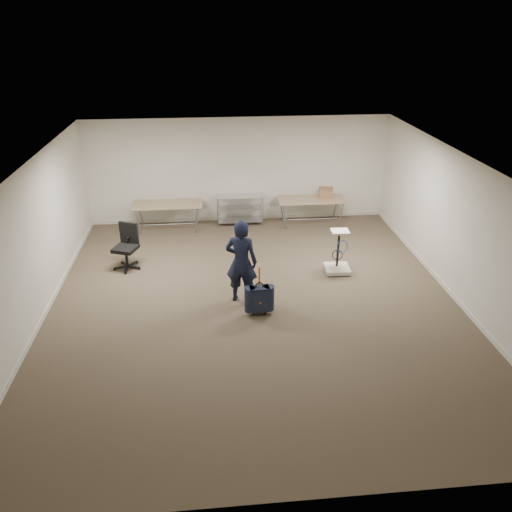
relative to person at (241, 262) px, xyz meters
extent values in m
plane|color=#4C3F2E|center=(0.24, -0.13, -0.86)|extent=(9.00, 9.00, 0.00)
plane|color=beige|center=(0.24, 4.37, 0.54)|extent=(8.00, 0.00, 8.00)
plane|color=beige|center=(0.24, -4.63, 0.54)|extent=(8.00, 0.00, 8.00)
plane|color=beige|center=(-3.76, -0.13, 0.54)|extent=(0.00, 9.00, 9.00)
plane|color=beige|center=(4.24, -0.13, 0.54)|extent=(0.00, 9.00, 9.00)
plane|color=silver|center=(0.24, -0.13, 1.94)|extent=(8.00, 8.00, 0.00)
cube|color=beige|center=(0.24, 4.36, -0.81)|extent=(8.00, 0.02, 0.10)
cube|color=beige|center=(-3.75, -0.13, -0.81)|extent=(0.02, 9.00, 0.10)
cube|color=beige|center=(4.23, -0.13, -0.81)|extent=(0.02, 9.00, 0.10)
cube|color=tan|center=(-1.66, 3.82, -0.14)|extent=(1.80, 0.75, 0.03)
cylinder|color=gray|center=(-1.66, 3.82, -0.71)|extent=(1.50, 0.02, 0.02)
cylinder|color=gray|center=(-2.41, 3.52, -0.51)|extent=(0.13, 0.04, 0.69)
cylinder|color=gray|center=(-0.91, 3.52, -0.51)|extent=(0.13, 0.04, 0.69)
cylinder|color=gray|center=(-2.41, 4.12, -0.51)|extent=(0.13, 0.04, 0.69)
cylinder|color=gray|center=(-0.91, 4.12, -0.51)|extent=(0.13, 0.04, 0.69)
cube|color=tan|center=(2.14, 3.82, -0.14)|extent=(1.80, 0.75, 0.03)
cylinder|color=gray|center=(2.14, 3.82, -0.71)|extent=(1.50, 0.02, 0.02)
cylinder|color=gray|center=(1.39, 3.52, -0.51)|extent=(0.13, 0.04, 0.69)
cylinder|color=gray|center=(2.89, 3.52, -0.51)|extent=(0.13, 0.04, 0.69)
cylinder|color=gray|center=(1.39, 4.12, -0.51)|extent=(0.13, 0.04, 0.69)
cylinder|color=gray|center=(2.89, 4.12, -0.51)|extent=(0.13, 0.04, 0.69)
cylinder|color=silver|center=(-0.36, 3.85, -0.46)|extent=(0.02, 0.02, 0.80)
cylinder|color=silver|center=(0.84, 3.85, -0.46)|extent=(0.02, 0.02, 0.80)
cylinder|color=silver|center=(-0.36, 4.30, -0.46)|extent=(0.02, 0.02, 0.80)
cylinder|color=silver|center=(0.84, 4.30, -0.46)|extent=(0.02, 0.02, 0.80)
cube|color=silver|center=(0.24, 4.07, -0.76)|extent=(1.20, 0.45, 0.02)
cube|color=silver|center=(0.24, 4.07, -0.41)|extent=(1.20, 0.45, 0.02)
cube|color=silver|center=(0.24, 4.07, -0.08)|extent=(1.20, 0.45, 0.01)
imported|color=black|center=(0.00, 0.00, 0.00)|extent=(0.72, 0.57, 1.71)
cube|color=black|center=(0.29, -0.55, -0.51)|extent=(0.37, 0.23, 0.50)
cube|color=black|center=(0.29, -0.53, -0.77)|extent=(0.33, 0.17, 0.03)
cylinder|color=black|center=(0.18, -0.56, -0.82)|extent=(0.03, 0.07, 0.07)
cylinder|color=black|center=(0.41, -0.54, -0.82)|extent=(0.03, 0.07, 0.07)
torus|color=black|center=(0.29, -0.55, -0.24)|extent=(0.16, 0.03, 0.16)
cube|color=orange|center=(0.29, -0.53, -0.05)|extent=(0.03, 0.01, 0.38)
cylinder|color=black|center=(-2.46, 1.65, -0.81)|extent=(0.62, 0.62, 0.09)
cylinder|color=black|center=(-2.46, 1.65, -0.60)|extent=(0.06, 0.06, 0.41)
cube|color=black|center=(-2.46, 1.65, -0.37)|extent=(0.61, 0.61, 0.08)
cube|color=black|center=(-2.38, 1.86, -0.08)|extent=(0.43, 0.21, 0.50)
cube|color=beige|center=(2.20, 1.04, -0.79)|extent=(0.56, 0.56, 0.09)
cylinder|color=black|center=(1.98, 0.83, -0.83)|extent=(0.06, 0.06, 0.04)
cylinder|color=black|center=(2.20, 1.09, -0.32)|extent=(0.05, 0.05, 0.85)
cube|color=beige|center=(2.20, 1.04, 0.10)|extent=(0.39, 0.34, 0.04)
torus|color=blue|center=(2.25, 0.96, -0.22)|extent=(0.28, 0.12, 0.26)
cube|color=#906243|center=(2.54, 3.90, 0.01)|extent=(0.40, 0.32, 0.27)
camera|label=1|loc=(-0.56, -8.57, 4.29)|focal=35.00mm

